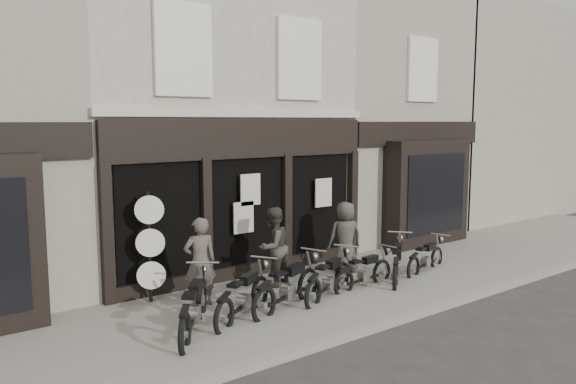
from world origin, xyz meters
TOP-DOWN VIEW (x-y plane):
  - ground_plane at (0.00, 0.00)m, footprint 90.00×90.00m
  - pavement at (0.00, 0.90)m, footprint 30.00×4.20m
  - kerb at (0.00, -1.25)m, footprint 30.00×0.25m
  - central_building at (0.00, 5.95)m, footprint 7.30×6.22m
  - neighbour_right at (6.35, 5.90)m, footprint 5.60×6.73m
  - filler_right at (14.50, 6.00)m, footprint 11.00×6.00m
  - motorcycle_0 at (-2.76, 0.50)m, footprint 1.69×2.01m
  - motorcycle_1 at (-1.63, 0.61)m, footprint 2.03×1.40m
  - motorcycle_2 at (-0.61, 0.53)m, footprint 2.26×1.08m
  - motorcycle_3 at (0.53, 0.56)m, footprint 2.05×1.17m
  - motorcycle_4 at (1.64, 0.60)m, footprint 1.98×0.54m
  - motorcycle_5 at (2.74, 0.58)m, footprint 1.90×1.62m
  - motorcycle_6 at (3.84, 0.61)m, footprint 1.91×0.73m
  - man_left at (-1.98, 1.68)m, footprint 0.75×0.58m
  - man_centre at (-0.01, 1.87)m, footprint 1.04×0.90m
  - man_right at (2.14, 1.78)m, footprint 1.00×0.82m
  - advert_sign_post at (-2.70, 2.49)m, footprint 0.56×0.38m

SIDE VIEW (x-z plane):
  - ground_plane at x=0.00m, z-range 0.00..0.00m
  - pavement at x=0.00m, z-range 0.00..0.12m
  - kerb at x=0.00m, z-range 0.00..0.13m
  - motorcycle_6 at x=3.84m, z-range -0.10..0.83m
  - motorcycle_4 at x=1.64m, z-range -0.10..0.85m
  - motorcycle_3 at x=0.53m, z-range -0.11..0.94m
  - motorcycle_1 at x=-1.63m, z-range -0.11..0.97m
  - motorcycle_5 at x=2.74m, z-range -0.11..0.97m
  - motorcycle_2 at x=-0.61m, z-range -0.12..1.01m
  - motorcycle_0 at x=-2.76m, z-range -0.12..1.02m
  - man_right at x=2.14m, z-range 0.12..1.89m
  - man_centre at x=-0.01m, z-range 0.12..1.94m
  - man_left at x=-1.98m, z-range 0.12..1.95m
  - advert_sign_post at x=-2.70m, z-range -0.03..2.41m
  - neighbour_right at x=6.35m, z-range -0.13..8.21m
  - central_building at x=0.00m, z-range -0.09..8.25m
  - filler_right at x=14.50m, z-range 0.00..8.20m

